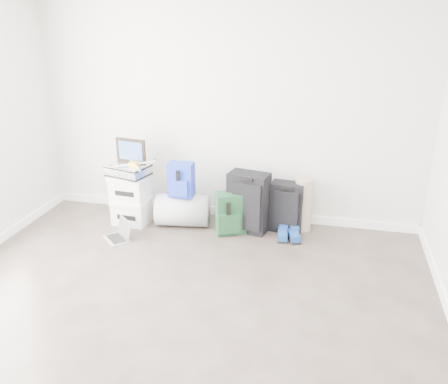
% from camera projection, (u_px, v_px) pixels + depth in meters
% --- Properties ---
extents(ground, '(5.00, 5.00, 0.00)m').
position_uv_depth(ground, '(154.00, 347.00, 3.58)').
color(ground, '#342B26').
rests_on(ground, ground).
extents(room_envelope, '(4.52, 5.02, 2.71)m').
position_uv_depth(room_envelope, '(140.00, 122.00, 2.97)').
color(room_envelope, silver).
rests_on(room_envelope, ground).
extents(boxes_stack, '(0.44, 0.36, 0.59)m').
position_uv_depth(boxes_stack, '(131.00, 199.00, 5.55)').
color(boxes_stack, silver).
rests_on(boxes_stack, ground).
extents(briefcase, '(0.50, 0.42, 0.13)m').
position_uv_depth(briefcase, '(129.00, 170.00, 5.42)').
color(briefcase, '#B2B2B7').
rests_on(briefcase, boxes_stack).
extents(painting, '(0.37, 0.08, 0.28)m').
position_uv_depth(painting, '(131.00, 151.00, 5.43)').
color(painting, black).
rests_on(painting, briefcase).
extents(drone, '(0.42, 0.42, 0.05)m').
position_uv_depth(drone, '(134.00, 164.00, 5.35)').
color(drone, gold).
rests_on(drone, briefcase).
extents(duffel_bag, '(0.65, 0.45, 0.38)m').
position_uv_depth(duffel_bag, '(183.00, 210.00, 5.52)').
color(duffel_bag, gray).
rests_on(duffel_bag, ground).
extents(blue_backpack, '(0.29, 0.21, 0.40)m').
position_uv_depth(blue_backpack, '(181.00, 180.00, 5.36)').
color(blue_backpack, '#161E95').
rests_on(blue_backpack, duffel_bag).
extents(large_suitcase, '(0.49, 0.36, 0.69)m').
position_uv_depth(large_suitcase, '(248.00, 202.00, 5.33)').
color(large_suitcase, black).
rests_on(large_suitcase, ground).
extents(green_backpack, '(0.40, 0.36, 0.48)m').
position_uv_depth(green_backpack, '(231.00, 214.00, 5.31)').
color(green_backpack, '#12331D').
rests_on(green_backpack, ground).
extents(carry_on, '(0.38, 0.27, 0.57)m').
position_uv_depth(carry_on, '(287.00, 207.00, 5.35)').
color(carry_on, black).
rests_on(carry_on, ground).
extents(shoes, '(0.28, 0.29, 0.09)m').
position_uv_depth(shoes, '(288.00, 235.00, 5.23)').
color(shoes, black).
rests_on(shoes, ground).
extents(rolled_rug, '(0.20, 0.20, 0.62)m').
position_uv_depth(rolled_rug, '(303.00, 204.00, 5.37)').
color(rolled_rug, gray).
rests_on(rolled_rug, ground).
extents(laptop, '(0.37, 0.37, 0.22)m').
position_uv_depth(laptop, '(119.00, 234.00, 5.23)').
color(laptop, silver).
rests_on(laptop, ground).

